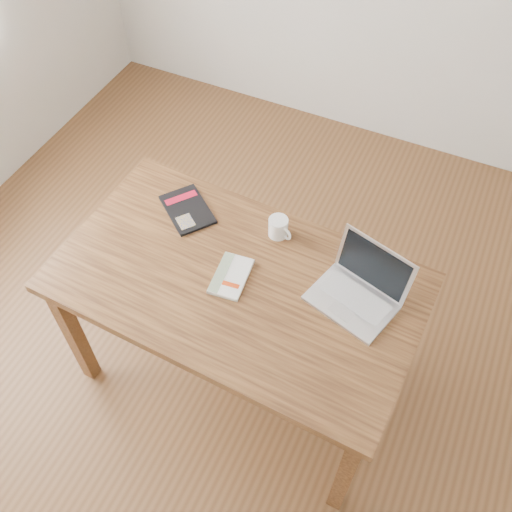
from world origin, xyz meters
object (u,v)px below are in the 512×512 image
at_px(desk, 238,293).
at_px(black_guidebook, 187,209).
at_px(coffee_mug, 279,227).
at_px(white_guidebook, 231,276).
at_px(laptop, 360,289).

bearing_deg(desk, black_guidebook, 148.83).
relative_size(desk, coffee_mug, 12.97).
bearing_deg(coffee_mug, desk, -76.09).
bearing_deg(white_guidebook, laptop, 8.65).
distance_m(desk, coffee_mug, 0.30).
bearing_deg(laptop, white_guidebook, -148.73).
relative_size(black_guidebook, coffee_mug, 2.66).
relative_size(laptop, coffee_mug, 3.27).
height_order(white_guidebook, black_guidebook, white_guidebook).
height_order(laptop, coffee_mug, laptop).
bearing_deg(white_guidebook, coffee_mug, 67.99).
xyz_separation_m(black_guidebook, coffee_mug, (0.39, 0.04, 0.04)).
height_order(desk, laptop, laptop).
bearing_deg(black_guidebook, desk, -86.29).
distance_m(desk, laptop, 0.47).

